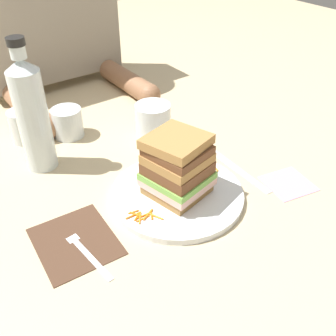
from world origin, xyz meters
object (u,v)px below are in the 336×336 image
knife (238,170)px  empty_tumbler_0 (24,126)px  water_bottle (32,114)px  napkin_pink (288,183)px  napkin_dark (75,241)px  sandwich (177,167)px  fork (82,247)px  juice_glass (153,125)px  main_plate (177,194)px  empty_tumbler_1 (68,123)px

knife → empty_tumbler_0: (-0.32, 0.39, 0.04)m
water_bottle → napkin_pink: size_ratio=3.09×
napkin_dark → empty_tumbler_0: size_ratio=1.91×
sandwich → napkin_pink: (0.21, -0.10, -0.07)m
fork → juice_glass: 0.38m
empty_tumbler_0 → juice_glass: bearing=-35.3°
napkin_dark → fork: fork is taller
sandwich → empty_tumbler_0: (-0.16, 0.38, -0.03)m
sandwich → empty_tumbler_0: sandwich is taller
fork → main_plate: bearing=3.6°
napkin_dark → empty_tumbler_0: bearing=82.0°
sandwich → water_bottle: bearing=123.2°
knife → empty_tumbler_0: 0.51m
napkin_pink → empty_tumbler_0: bearing=127.4°
napkin_dark → empty_tumbler_0: (0.05, 0.38, 0.04)m
sandwich → juice_glass: sandwich is taller
napkin_dark → water_bottle: size_ratio=0.53×
juice_glass → empty_tumbler_0: 0.31m
fork → juice_glass: bearing=36.3°
main_plate → knife: (0.16, -0.01, -0.01)m
knife → napkin_pink: size_ratio=2.20×
napkin_dark → empty_tumbler_1: 0.37m
fork → water_bottle: 0.30m
napkin_pink → empty_tumbler_1: bearing=122.0°
main_plate → empty_tumbler_0: size_ratio=3.35×
empty_tumbler_0 → empty_tumbler_1: bearing=-23.2°
main_plate → knife: main_plate is taller
main_plate → empty_tumbler_1: (-0.07, 0.35, 0.03)m
empty_tumbler_0 → napkin_pink: 0.62m
knife → water_bottle: water_bottle is taller
empty_tumbler_0 → water_bottle: bearing=-93.7°
napkin_dark → juice_glass: juice_glass is taller
sandwich → knife: sandwich is taller
sandwich → empty_tumbler_0: size_ratio=1.71×
water_bottle → empty_tumbler_0: bearing=86.3°
water_bottle → empty_tumbler_1: (0.10, 0.08, -0.09)m
fork → juice_glass: juice_glass is taller
water_bottle → empty_tumbler_1: size_ratio=3.88×
napkin_dark → knife: size_ratio=0.74×
sandwich → empty_tumbler_0: 0.42m
fork → juice_glass: (0.30, 0.22, 0.04)m
main_plate → knife: size_ratio=1.31×
sandwich → napkin_pink: sandwich is taller
fork → napkin_dark: bearing=94.9°
juice_glass → empty_tumbler_1: bearing=138.9°
knife → empty_tumbler_1: (-0.23, 0.35, 0.03)m
main_plate → water_bottle: bearing=123.1°
sandwich → juice_glass: size_ratio=1.47×
juice_glass → empty_tumbler_0: (-0.25, 0.18, -0.00)m
fork → knife: size_ratio=0.83×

